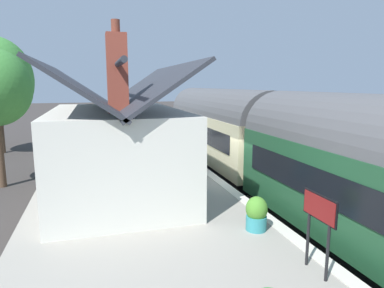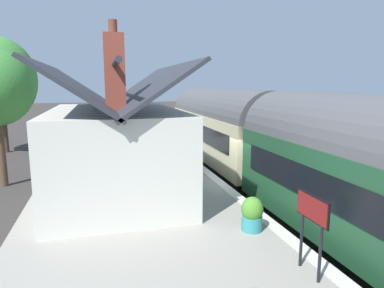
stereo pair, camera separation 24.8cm
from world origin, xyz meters
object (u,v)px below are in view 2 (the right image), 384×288
Objects in this scene: bench_platform_end at (134,146)px; planter_edge_near at (119,143)px; planter_by_door at (123,135)px; station_sign_board at (312,215)px; tree_mid_background at (0,80)px; planter_bench_left at (149,131)px; train at (267,145)px; planter_under_sign at (252,214)px; station_building at (116,147)px.

planter_edge_near is at bearing 15.97° from bench_platform_end.
station_sign_board reaches higher than planter_by_door.
planter_by_door is 8.85m from tree_mid_background.
station_sign_board reaches higher than bench_platform_end.
planter_bench_left is 10.28m from tree_mid_background.
planter_bench_left is at bearing 15.09° from train.
bench_platform_end is 0.90× the size of station_sign_board.
planter_under_sign is 20.69m from tree_mid_background.
station_building is 5.21× the size of bench_platform_end.
planter_bench_left is at bearing -76.20° from planter_by_door.
bench_platform_end reaches higher than planter_bench_left.
planter_under_sign is at bearing 5.79° from station_sign_board.
station_sign_board is (-12.16, -2.14, 0.71)m from bench_platform_end.
station_sign_board is (-14.31, -2.76, 0.91)m from planter_edge_near.
planter_by_door is at bearing 24.03° from train.
train is 15.21× the size of bench_platform_end.
planter_by_door is at bearing -108.49° from tree_mid_background.
tree_mid_background is (17.92, 9.75, 3.45)m from planter_under_sign.
planter_edge_near is (8.09, -0.53, -1.24)m from station_building.
planter_edge_near is 1.27× the size of planter_by_door.
station_building is 8.70× the size of planter_by_door.
bench_platform_end is at bearing 10.85° from planter_under_sign.
bench_platform_end is at bearing -164.03° from planter_edge_near.
station_building is 8.21m from planter_edge_near.
train is 7.12m from station_sign_board.
tree_mid_background reaches higher than planter_under_sign.
planter_edge_near is 3.18m from planter_by_door.
planter_by_door is (5.30, 0.15, -0.19)m from bench_platform_end.
station_sign_board is at bearing -153.56° from tree_mid_background.
station_building reaches higher than planter_bench_left.
station_sign_board is (-6.22, -3.28, -0.33)m from station_building.
planter_edge_near is at bearing -3.73° from station_building.
planter_under_sign is at bearing -172.29° from planter_by_door.
tree_mid_background is at bearing 43.04° from train.
planter_by_door is (15.35, 2.08, -0.15)m from planter_under_sign.
station_building is 4.69× the size of station_sign_board.
planter_edge_near is at bearing -128.42° from tree_mid_background.
bench_platform_end is at bearing -178.37° from planter_by_door.
planter_bench_left is 0.82× the size of planter_edge_near.
tree_mid_background is at bearing 51.58° from planter_edge_near.
planter_bench_left is at bearing -32.12° from planter_edge_near.
planter_bench_left is at bearing -13.38° from station_building.
train reaches higher than station_sign_board.
train is 13.69× the size of station_sign_board.
station_building is at bearing 176.27° from planter_edge_near.
planter_by_door is (3.15, -0.47, 0.00)m from planter_edge_near.
bench_platform_end is 12.36m from station_sign_board.
planter_under_sign is (-4.11, -3.07, -1.09)m from station_building.
bench_platform_end is 0.19× the size of tree_mid_background.
planter_bench_left is at bearing -15.89° from bench_platform_end.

